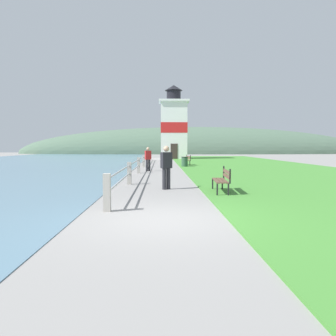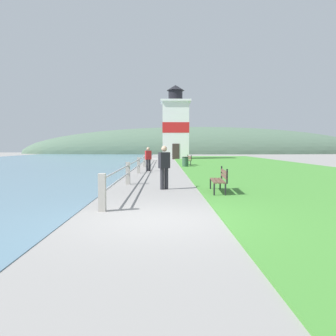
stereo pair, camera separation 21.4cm
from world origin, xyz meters
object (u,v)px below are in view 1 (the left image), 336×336
object	(u,v)px
park_bench_near	(223,179)
person_by_railing	(166,166)
trash_bin	(185,162)
park_bench_midway	(187,160)
lighthouse	(174,127)
person_strolling	(148,158)

from	to	relation	value
park_bench_near	person_by_railing	size ratio (longest dim) A/B	1.01
park_bench_near	trash_bin	bearing A→B (deg)	-85.11
park_bench_near	park_bench_midway	bearing A→B (deg)	-86.42
park_bench_midway	person_by_railing	xyz separation A→B (m)	(-2.03, -15.35, 0.39)
lighthouse	person_strolling	world-z (taller)	lighthouse
park_bench_midway	trash_bin	distance (m)	1.96
park_bench_near	person_by_railing	distance (m)	2.35
park_bench_near	park_bench_midway	size ratio (longest dim) A/B	1.02
person_strolling	park_bench_near	bearing A→B (deg)	173.28
lighthouse	trash_bin	bearing A→B (deg)	-89.28
person_strolling	trash_bin	size ratio (longest dim) A/B	1.94
park_bench_near	person_by_railing	bearing A→B (deg)	-26.91
lighthouse	trash_bin	xyz separation A→B (m)	(0.21, -17.17, -3.82)
park_bench_midway	lighthouse	size ratio (longest dim) A/B	0.17
park_bench_midway	park_bench_near	bearing A→B (deg)	83.39
park_bench_midway	person_strolling	distance (m)	6.80
person_strolling	lighthouse	bearing A→B (deg)	-29.89
park_bench_midway	lighthouse	distance (m)	15.70
park_bench_near	lighthouse	world-z (taller)	lighthouse
park_bench_near	lighthouse	bearing A→B (deg)	-85.37
park_bench_near	lighthouse	distance (m)	31.99
person_by_railing	trash_bin	xyz separation A→B (m)	(1.69, 13.42, -0.50)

